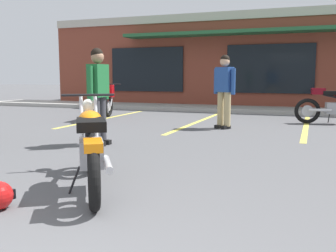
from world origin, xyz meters
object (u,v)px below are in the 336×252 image
object	(u,v)px
person_near_building	(224,87)
motorcycle_foreground_classic	(91,146)
person_in_shorts_foreground	(98,91)
motorcycle_red_sportbike	(101,100)

from	to	relation	value
person_near_building	motorcycle_foreground_classic	bearing A→B (deg)	-93.19
motorcycle_foreground_classic	person_in_shorts_foreground	distance (m)	2.69
person_in_shorts_foreground	person_near_building	size ratio (longest dim) A/B	1.00
motorcycle_foreground_classic	person_near_building	xyz separation A→B (m)	(0.29, 5.21, 0.49)
person_near_building	motorcycle_red_sportbike	bearing A→B (deg)	168.42
person_in_shorts_foreground	person_near_building	bearing A→B (deg)	61.58
motorcycle_red_sportbike	person_in_shorts_foreground	distance (m)	4.22
person_in_shorts_foreground	person_near_building	distance (m)	3.29
motorcycle_red_sportbike	person_near_building	world-z (taller)	person_near_building
person_in_shorts_foreground	motorcycle_red_sportbike	bearing A→B (deg)	119.84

